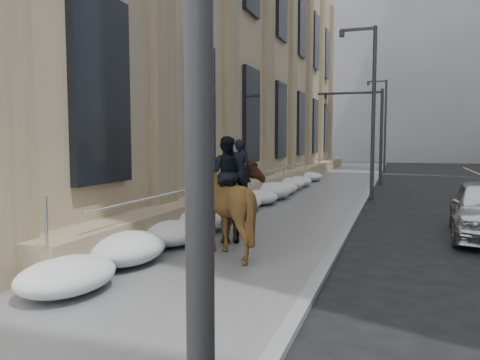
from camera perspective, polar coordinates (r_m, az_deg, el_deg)
name	(u,v)px	position (r m, az deg, el deg)	size (l,w,h in m)	color
ground	(188,275)	(9.92, -6.31, -11.49)	(140.00, 140.00, 0.00)	black
sidewalk	(292,207)	(19.24, 6.41, -3.34)	(5.00, 80.00, 0.12)	#58585B
curb	(358,210)	(18.87, 14.22, -3.62)	(0.24, 80.00, 0.12)	slate
limestone_building	(246,43)	(30.67, 0.71, 16.33)	(6.10, 44.00, 18.00)	tan
bg_building_mid	(401,58)	(69.53, 19.01, 13.84)	(30.00, 12.00, 28.00)	slate
bg_building_far	(337,98)	(81.56, 11.76, 9.79)	(24.00, 12.00, 20.00)	gray
streetlight_mid	(370,102)	(22.72, 15.58, 9.18)	(1.71, 0.24, 8.00)	#2D2D30
streetlight_far	(383,120)	(42.67, 17.09, 7.02)	(1.71, 0.24, 8.00)	#2D2D30
traffic_signal	(366,121)	(30.70, 15.14, 6.93)	(4.10, 0.22, 6.00)	#2D2D30
snow_bank	(245,202)	(17.75, 0.62, -2.66)	(1.70, 18.10, 0.76)	#BABCC1
mounted_horse_left	(242,198)	(12.71, 0.24, -2.23)	(1.59, 2.64, 2.70)	#4A2916
mounted_horse_right	(224,204)	(10.93, -1.95, -2.90)	(2.04, 2.23, 2.76)	#3F2912
pedestrian	(232,209)	(12.23, -1.02, -3.59)	(1.02, 0.42, 1.74)	black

